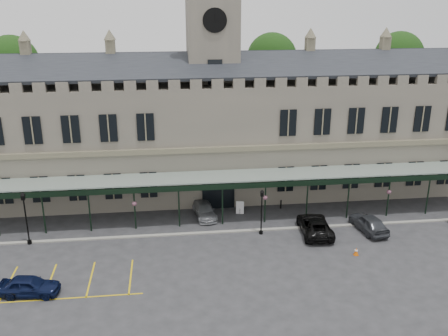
{
  "coord_description": "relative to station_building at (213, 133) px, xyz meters",
  "views": [
    {
      "loc": [
        -4.76,
        -34.7,
        20.58
      ],
      "look_at": [
        0.0,
        6.0,
        6.0
      ],
      "focal_mm": 40.0,
      "sensor_mm": 36.0,
      "label": 1
    }
  ],
  "objects": [
    {
      "name": "car_left_a",
      "position": [
        -15.0,
        -18.52,
        -5.74
      ],
      "size": [
        4.43,
        2.2,
        1.45
      ],
      "primitive_type": "imported",
      "rotation": [
        0.0,
        0.0,
        1.45
      ],
      "color": "#0B1333",
      "rests_on": "ground"
    },
    {
      "name": "bollard_left",
      "position": [
        -1.65,
        -6.15,
        -6.01
      ],
      "size": [
        0.16,
        0.16,
        0.91
      ],
      "primitive_type": "cylinder",
      "color": "black",
      "rests_on": "ground"
    },
    {
      "name": "kerb",
      "position": [
        0.0,
        -10.41,
        -6.41
      ],
      "size": [
        60.0,
        0.4,
        0.12
      ],
      "primitive_type": "cube",
      "color": "gray",
      "rests_on": "ground"
    },
    {
      "name": "car_van",
      "position": [
        8.01,
        -11.48,
        -5.71
      ],
      "size": [
        2.83,
        5.62,
        1.52
      ],
      "primitive_type": "imported",
      "rotation": [
        0.0,
        0.0,
        3.09
      ],
      "color": "black",
      "rests_on": "ground"
    },
    {
      "name": "car_taxi",
      "position": [
        -1.53,
        -6.78,
        -5.82
      ],
      "size": [
        2.37,
        4.66,
        1.29
      ],
      "primitive_type": "imported",
      "rotation": [
        0.0,
        0.0,
        0.13
      ],
      "color": "gray",
      "rests_on": "ground"
    },
    {
      "name": "sign_board",
      "position": [
        1.95,
        -6.61,
        -5.83
      ],
      "size": [
        0.76,
        0.25,
        1.31
      ],
      "rotation": [
        0.0,
        0.0,
        -0.26
      ],
      "color": "black",
      "rests_on": "ground"
    },
    {
      "name": "bollard_right",
      "position": [
        6.21,
        -5.84,
        -6.03
      ],
      "size": [
        0.16,
        0.16,
        0.88
      ],
      "primitive_type": "cylinder",
      "color": "black",
      "rests_on": "ground"
    },
    {
      "name": "lamp_post_mid",
      "position": [
        3.21,
        -11.07,
        -3.91
      ],
      "size": [
        0.41,
        0.41,
        4.31
      ],
      "color": "black",
      "rests_on": "ground"
    },
    {
      "name": "canopy",
      "position": [
        0.0,
        -8.45,
        -4.06
      ],
      "size": [
        50.0,
        4.1,
        4.3
      ],
      "color": "#8C9E93",
      "rests_on": "ground"
    },
    {
      "name": "car_right_a",
      "position": [
        13.0,
        -11.59,
        -5.68
      ],
      "size": [
        2.6,
        4.88,
        1.58
      ],
      "primitive_type": "imported",
      "rotation": [
        0.0,
        0.0,
        3.31
      ],
      "color": "#373A3F",
      "rests_on": "ground"
    },
    {
      "name": "tree_behind_left",
      "position": [
        -22.0,
        9.09,
        6.35
      ],
      "size": [
        6.0,
        6.0,
        16.0
      ],
      "color": "#332314",
      "rests_on": "ground"
    },
    {
      "name": "lamp_post_left",
      "position": [
        -16.97,
        -10.59,
        -3.59
      ],
      "size": [
        0.46,
        0.46,
        4.85
      ],
      "color": "black",
      "rests_on": "ground"
    },
    {
      "name": "parking_markings",
      "position": [
        -14.0,
        -17.41,
        -6.47
      ],
      "size": [
        16.0,
        6.0,
        0.01
      ],
      "primitive_type": null,
      "color": "gold",
      "rests_on": "ground"
    },
    {
      "name": "tree_behind_mid",
      "position": [
        8.0,
        9.09,
        6.35
      ],
      "size": [
        6.0,
        6.0,
        16.0
      ],
      "color": "#332314",
      "rests_on": "ground"
    },
    {
      "name": "traffic_cone",
      "position": [
        10.3,
        -15.73,
        -6.15
      ],
      "size": [
        0.41,
        0.41,
        0.65
      ],
      "rotation": [
        0.0,
        0.0,
        -0.25
      ],
      "color": "#DD5806",
      "rests_on": "ground"
    },
    {
      "name": "ground",
      "position": [
        0.0,
        -15.91,
        -6.47
      ],
      "size": [
        140.0,
        140.0,
        0.0
      ],
      "primitive_type": "plane",
      "color": "#2B2C2E"
    },
    {
      "name": "clock_tower",
      "position": [
        0.0,
        0.09,
        6.64
      ],
      "size": [
        5.6,
        5.6,
        24.8
      ],
      "color": "#656054",
      "rests_on": "ground"
    },
    {
      "name": "tree_behind_right",
      "position": [
        24.0,
        9.09,
        6.35
      ],
      "size": [
        6.0,
        6.0,
        16.0
      ],
      "color": "#332314",
      "rests_on": "ground"
    },
    {
      "name": "station_building",
      "position": [
        0.0,
        0.0,
        0.0
      ],
      "size": [
        60.0,
        10.36,
        17.3
      ],
      "color": "#656054",
      "rests_on": "ground"
    }
  ]
}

